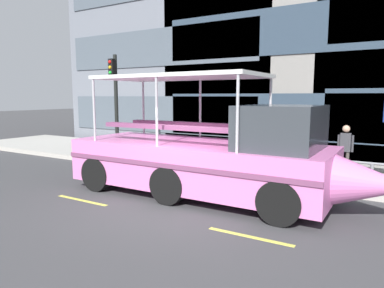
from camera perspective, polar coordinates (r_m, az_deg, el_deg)
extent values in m
plane|color=#3D3D3F|center=(9.19, -2.67, -9.90)|extent=(120.00, 120.00, 0.00)
cube|color=#A8A59E|center=(14.03, 10.11, -3.44)|extent=(32.00, 4.80, 0.18)
cube|color=#B2ADA3|center=(11.78, 5.76, -5.50)|extent=(32.00, 0.18, 0.18)
cube|color=#DBD64C|center=(10.03, -17.41, -8.71)|extent=(1.80, 0.12, 0.01)
cube|color=#DBD64C|center=(7.34, 9.32, -14.60)|extent=(1.80, 0.12, 0.01)
cube|color=#4C5660|center=(19.65, -6.16, 4.82)|extent=(12.08, 0.06, 1.97)
cube|color=#4C5660|center=(19.80, -6.32, 15.25)|extent=(12.08, 0.06, 1.97)
cube|color=#2D3D4C|center=(16.27, 15.44, 4.28)|extent=(12.43, 0.06, 2.06)
cube|color=#2D3D4C|center=(16.49, 15.93, 17.40)|extent=(12.43, 0.06, 2.06)
cylinder|color=gray|center=(11.73, 8.75, -1.37)|extent=(11.18, 0.07, 0.07)
cylinder|color=gray|center=(11.79, 8.71, -3.20)|extent=(11.18, 0.06, 0.06)
cylinder|color=gray|center=(14.80, -11.74, -1.05)|extent=(0.09, 0.09, 0.76)
cylinder|color=gray|center=(13.62, -5.96, -1.68)|extent=(0.09, 0.09, 0.76)
cylinder|color=gray|center=(12.60, 0.84, -2.41)|extent=(0.09, 0.09, 0.76)
cylinder|color=gray|center=(11.79, 8.71, -3.20)|extent=(0.09, 0.09, 0.76)
cylinder|color=gray|center=(11.24, 17.55, -4.02)|extent=(0.09, 0.09, 0.76)
cylinder|color=gray|center=(10.98, 27.07, -4.79)|extent=(0.09, 0.09, 0.76)
cylinder|color=black|center=(15.64, -12.17, 6.02)|extent=(0.16, 0.16, 4.36)
cube|color=black|center=(15.53, -12.86, 12.01)|extent=(0.24, 0.20, 0.72)
sphere|color=red|center=(15.47, -13.17, 12.83)|extent=(0.14, 0.14, 0.14)
sphere|color=gold|center=(15.45, -13.15, 12.02)|extent=(0.14, 0.14, 0.14)
sphere|color=green|center=(15.44, -13.12, 11.21)|extent=(0.14, 0.14, 0.14)
cube|color=pink|center=(9.95, 0.83, -3.25)|extent=(7.31, 2.58, 1.22)
cone|color=pink|center=(8.67, 27.50, -5.78)|extent=(1.64, 1.16, 1.16)
cylinder|color=pink|center=(12.17, -14.23, -1.46)|extent=(0.37, 1.16, 1.16)
cube|color=#783F64|center=(8.83, -3.45, -3.66)|extent=(7.31, 0.04, 0.12)
cube|color=#33383D|center=(8.85, 14.28, 2.64)|extent=(1.83, 2.17, 1.07)
cube|color=silver|center=(10.06, -1.89, 10.81)|extent=(4.75, 2.37, 0.10)
cylinder|color=#B2B2B7|center=(10.11, 12.57, 5.30)|extent=(0.07, 0.07, 1.77)
cylinder|color=#B2B2B7|center=(7.99, 7.39, 4.82)|extent=(0.07, 0.07, 1.77)
cylinder|color=#B2B2B7|center=(11.03, 1.34, 5.68)|extent=(0.07, 0.07, 1.77)
cylinder|color=#B2B2B7|center=(9.13, -5.75, 5.21)|extent=(0.07, 0.07, 1.77)
cylinder|color=#B2B2B7|center=(12.30, -7.88, 5.82)|extent=(0.07, 0.07, 1.77)
cylinder|color=#B2B2B7|center=(10.63, -15.59, 5.32)|extent=(0.07, 0.07, 1.77)
cube|color=#783F64|center=(10.61, -0.05, 3.23)|extent=(4.37, 0.28, 0.12)
cube|color=#783F64|center=(9.57, -3.87, 2.72)|extent=(4.37, 0.28, 0.12)
cylinder|color=black|center=(10.13, 17.93, -5.66)|extent=(1.00, 0.28, 1.00)
cylinder|color=black|center=(7.91, 13.96, -9.26)|extent=(1.00, 0.28, 1.00)
cylinder|color=black|center=(11.13, 3.08, -4.10)|extent=(1.00, 0.28, 1.00)
cylinder|color=black|center=(9.15, -3.93, -6.72)|extent=(1.00, 0.28, 1.00)
cylinder|color=black|center=(12.50, -7.35, -2.84)|extent=(1.00, 0.28, 1.00)
cylinder|color=black|center=(10.78, -15.20, -4.75)|extent=(1.00, 0.28, 1.00)
cylinder|color=#47423D|center=(12.40, 23.83, -3.06)|extent=(0.11, 0.11, 0.84)
cylinder|color=#47423D|center=(12.42, 23.07, -3.01)|extent=(0.11, 0.11, 0.84)
cube|color=#38383D|center=(12.30, 23.63, 0.25)|extent=(0.32, 0.20, 0.59)
cylinder|color=#38383D|center=(12.29, 24.58, 0.05)|extent=(0.07, 0.07, 0.53)
cylinder|color=#38383D|center=(12.32, 22.66, 0.17)|extent=(0.07, 0.07, 0.53)
sphere|color=tan|center=(12.26, 23.74, 2.27)|extent=(0.23, 0.23, 0.23)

